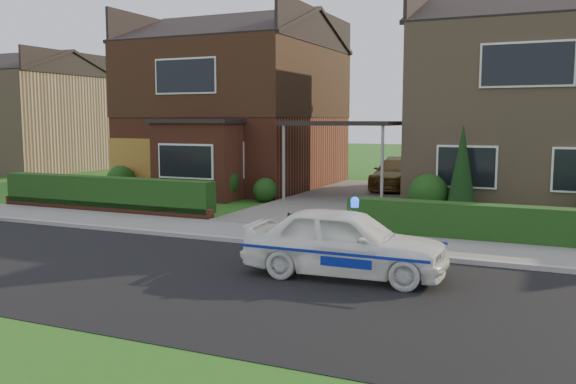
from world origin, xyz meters
The scene contains 23 objects.
ground centered at (0.00, 0.00, 0.00)m, with size 120.00×120.00×0.00m, color #275416.
road centered at (0.00, 0.00, 0.00)m, with size 60.00×6.00×0.02m, color black.
kerb centered at (0.00, 3.05, 0.06)m, with size 60.00×0.16×0.12m, color #9E9993.
sidewalk centered at (0.00, 4.10, 0.05)m, with size 60.00×2.00×0.10m, color slate.
driveway centered at (0.00, 11.00, 0.06)m, with size 3.80×12.00×0.12m, color #666059.
house_left centered at (-5.78, 13.90, 3.81)m, with size 7.50×9.53×7.25m.
house_right centered at (5.80, 13.99, 3.66)m, with size 7.50×8.06×7.25m.
carport_link centered at (0.00, 10.95, 2.66)m, with size 3.80×3.00×2.77m.
garage_door centered at (-8.25, 9.96, 1.05)m, with size 2.20×0.10×2.10m, color #8D5B1E.
dwarf_wall centered at (-5.80, 5.30, 0.18)m, with size 7.70×0.25×0.36m, color brown.
hedge_left centered at (-5.80, 5.45, 0.00)m, with size 7.50×0.55×0.90m, color #133C15.
hedge_right centered at (5.80, 5.35, 0.00)m, with size 7.50×0.55×0.80m, color #133C15.
shrub_left_far centered at (-8.50, 9.50, 0.54)m, with size 1.08×1.08×1.08m, color #133C15.
shrub_left_mid centered at (-4.00, 9.30, 0.66)m, with size 1.32×1.32×1.32m, color #133C15.
shrub_left_near centered at (-2.40, 9.60, 0.42)m, with size 0.84×0.84×0.84m, color #133C15.
shrub_right_near centered at (3.20, 9.40, 0.60)m, with size 1.20×1.20×1.20m, color #133C15.
conifer_a centered at (4.20, 9.20, 1.30)m, with size 0.90×0.90×2.60m, color black.
neighbour_left centered at (-20.00, 16.00, 2.60)m, with size 6.50×7.00×5.20m, color #8F7157.
police_car centered at (3.31, 1.20, 0.63)m, with size 3.38×3.76×1.42m.
driveway_car centered at (1.00, 14.38, 0.71)m, with size 1.66×4.08×1.18m, color brown.
potted_plant_a centered at (-3.71, 6.00, 0.39)m, with size 0.42×0.28×0.79m, color gray.
potted_plant_b centered at (-4.44, 6.60, 0.40)m, with size 0.35×0.44×0.79m, color gray.
potted_plant_c centered at (-7.21, 9.00, 0.33)m, with size 0.37×0.37×0.66m, color gray.
Camera 1 is at (6.74, -9.06, 2.83)m, focal length 38.00 mm.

